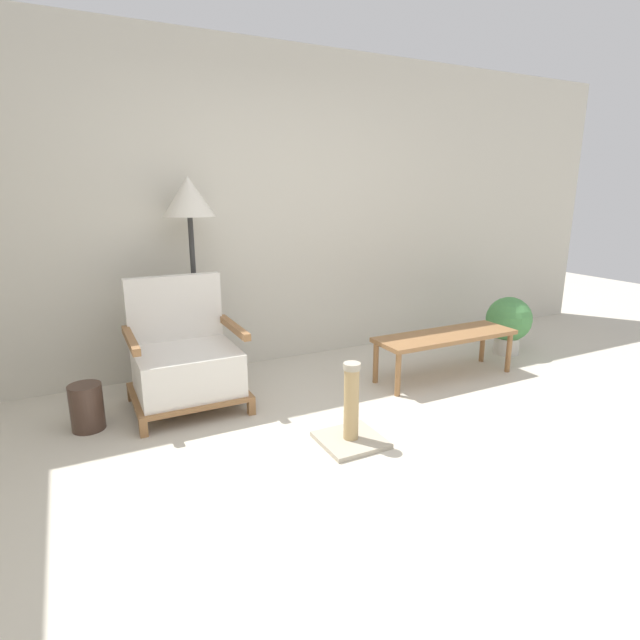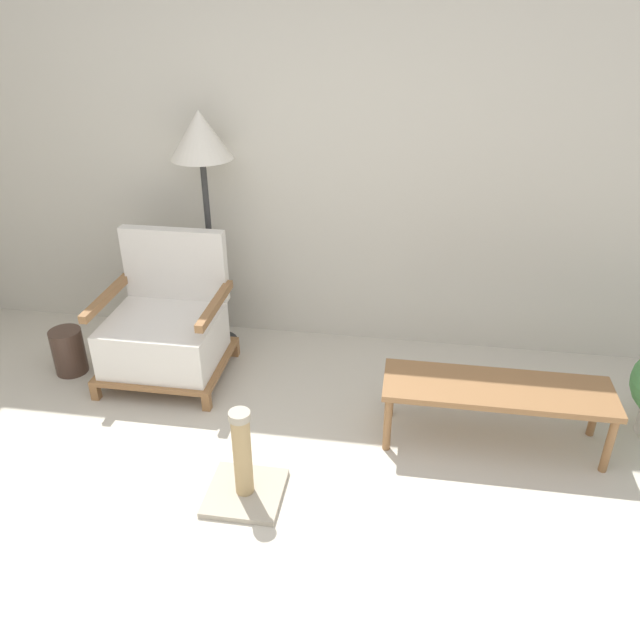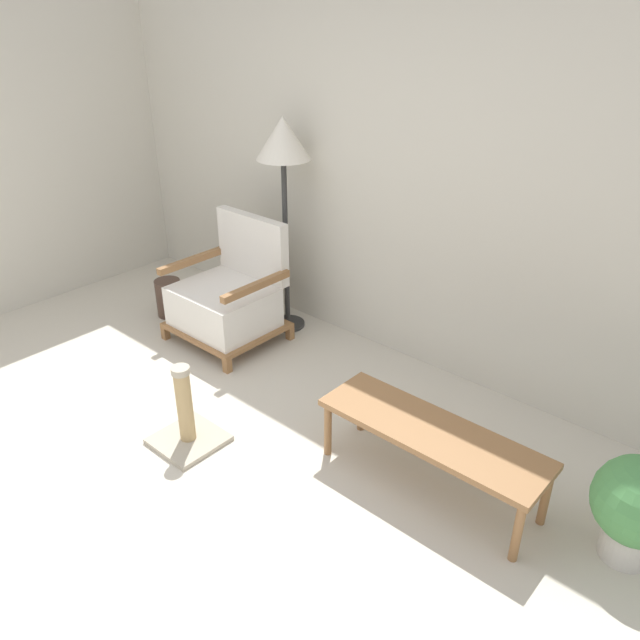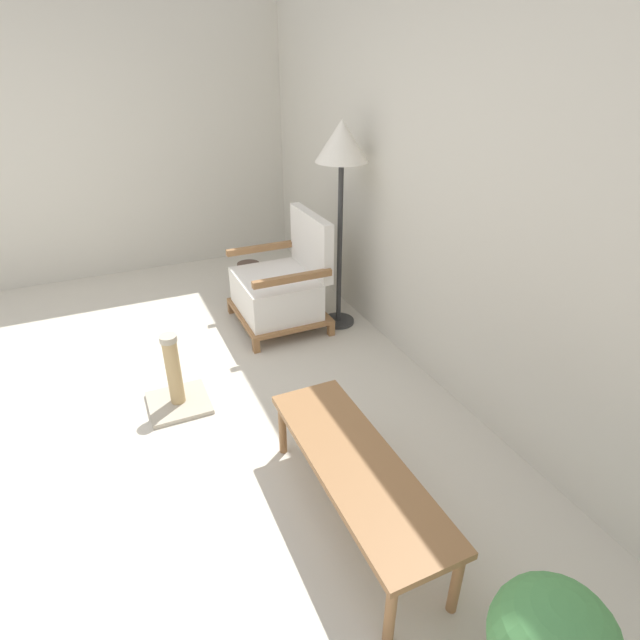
{
  "view_description": "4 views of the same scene",
  "coord_description": "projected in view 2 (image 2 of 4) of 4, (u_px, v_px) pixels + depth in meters",
  "views": [
    {
      "loc": [
        -1.54,
        -1.83,
        1.52
      ],
      "look_at": [
        0.15,
        1.49,
        0.55
      ],
      "focal_mm": 28.0,
      "sensor_mm": 36.0,
      "label": 1
    },
    {
      "loc": [
        0.65,
        -1.69,
        2.31
      ],
      "look_at": [
        0.15,
        1.49,
        0.55
      ],
      "focal_mm": 35.0,
      "sensor_mm": 36.0,
      "label": 2
    },
    {
      "loc": [
        2.45,
        -1.1,
        2.38
      ],
      "look_at": [
        0.15,
        1.49,
        0.55
      ],
      "focal_mm": 35.0,
      "sensor_mm": 36.0,
      "label": 3
    },
    {
      "loc": [
        2.66,
        0.36,
        2.04
      ],
      "look_at": [
        0.15,
        1.49,
        0.55
      ],
      "focal_mm": 28.0,
      "sensor_mm": 36.0,
      "label": 4
    }
  ],
  "objects": [
    {
      "name": "ground_plane",
      "position": [
        231.0,
        596.0,
        2.66
      ],
      "size": [
        14.0,
        14.0,
        0.0
      ],
      "primitive_type": "plane",
      "color": "beige"
    },
    {
      "name": "wall_back",
      "position": [
        317.0,
        149.0,
        4.01
      ],
      "size": [
        8.0,
        0.06,
        2.7
      ],
      "color": "beige",
      "rests_on": "ground_plane"
    },
    {
      "name": "armchair",
      "position": [
        166.0,
        329.0,
        4.0
      ],
      "size": [
        0.77,
        0.68,
        0.92
      ],
      "color": "olive",
      "rests_on": "ground_plane"
    },
    {
      "name": "floor_lamp",
      "position": [
        201.0,
        149.0,
        3.85
      ],
      "size": [
        0.39,
        0.39,
        1.63
      ],
      "color": "#2D2D2D",
      "rests_on": "ground_plane"
    },
    {
      "name": "coffee_table",
      "position": [
        497.0,
        393.0,
        3.39
      ],
      "size": [
        1.24,
        0.39,
        0.38
      ],
      "color": "olive",
      "rests_on": "ground_plane"
    },
    {
      "name": "vase",
      "position": [
        69.0,
        351.0,
        4.11
      ],
      "size": [
        0.21,
        0.21,
        0.31
      ],
      "primitive_type": "cylinder",
      "color": "#473328",
      "rests_on": "ground_plane"
    },
    {
      "name": "scratching_post",
      "position": [
        244.0,
        473.0,
        3.11
      ],
      "size": [
        0.38,
        0.38,
        0.52
      ],
      "color": "#B2A893",
      "rests_on": "ground_plane"
    }
  ]
}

